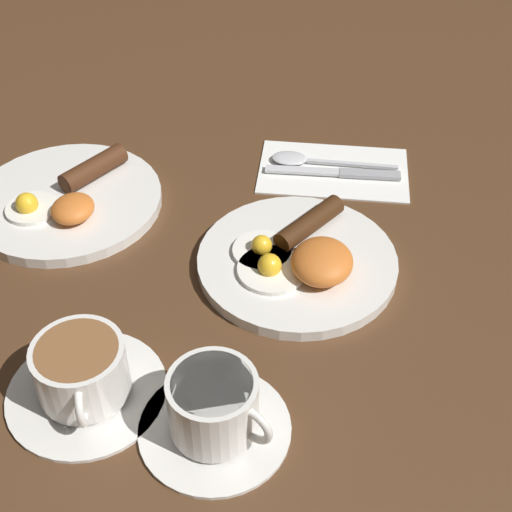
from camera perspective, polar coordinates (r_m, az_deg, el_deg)
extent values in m
plane|color=#4C301C|center=(0.88, 3.29, -0.84)|extent=(3.00, 3.00, 0.00)
cylinder|color=silver|center=(0.88, 3.31, -0.48)|extent=(0.25, 0.25, 0.01)
cylinder|color=white|center=(0.85, 1.29, -1.12)|extent=(0.08, 0.08, 0.01)
sphere|color=yellow|center=(0.84, 1.10, -0.75)|extent=(0.03, 0.03, 0.03)
cylinder|color=white|center=(0.87, 0.42, 0.21)|extent=(0.07, 0.07, 0.01)
sphere|color=yellow|center=(0.86, 0.39, 0.65)|extent=(0.03, 0.03, 0.03)
ellipsoid|color=orange|center=(0.84, 5.31, -0.44)|extent=(0.08, 0.07, 0.04)
cylinder|color=#3B200E|center=(0.90, 4.30, 2.64)|extent=(0.11, 0.08, 0.03)
cylinder|color=silver|center=(1.00, -14.87, 4.31)|extent=(0.26, 0.26, 0.01)
cylinder|color=white|center=(0.98, -17.47, 3.65)|extent=(0.07, 0.07, 0.01)
sphere|color=yellow|center=(0.98, -17.87, 4.00)|extent=(0.03, 0.03, 0.03)
ellipsoid|color=orange|center=(0.95, -14.45, 3.69)|extent=(0.06, 0.05, 0.03)
cylinder|color=#452513|center=(1.02, -12.86, 6.86)|extent=(0.10, 0.07, 0.03)
cylinder|color=silver|center=(0.72, -3.32, -13.50)|extent=(0.15, 0.15, 0.01)
cylinder|color=silver|center=(0.69, -3.44, -11.74)|extent=(0.09, 0.09, 0.07)
cylinder|color=brown|center=(0.67, -3.55, -10.17)|extent=(0.08, 0.08, 0.00)
torus|color=silver|center=(0.67, -0.44, -13.35)|extent=(0.03, 0.04, 0.04)
cylinder|color=silver|center=(0.77, -13.39, -10.44)|extent=(0.17, 0.17, 0.01)
cylinder|color=silver|center=(0.74, -13.81, -8.79)|extent=(0.09, 0.09, 0.06)
cylinder|color=brown|center=(0.72, -14.18, -7.36)|extent=(0.08, 0.08, 0.00)
torus|color=silver|center=(0.71, -13.82, -11.54)|extent=(0.04, 0.02, 0.04)
cube|color=white|center=(1.04, 6.21, 6.85)|extent=(0.15, 0.22, 0.01)
cube|color=silver|center=(1.03, 3.72, 6.84)|extent=(0.03, 0.11, 0.00)
cube|color=#9E9EA3|center=(1.03, 9.10, 6.48)|extent=(0.03, 0.09, 0.01)
ellipsoid|color=silver|center=(1.05, 2.70, 7.82)|extent=(0.04, 0.05, 0.01)
cube|color=silver|center=(1.05, 7.71, 7.30)|extent=(0.02, 0.13, 0.00)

